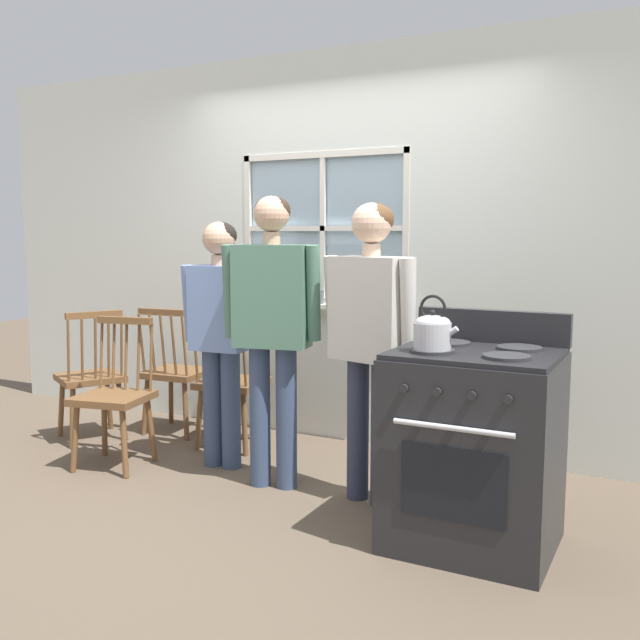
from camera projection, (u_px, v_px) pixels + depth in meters
The scene contains 12 objects.
ground_plane at pixel (242, 506), 3.83m from camera, with size 16.00×16.00×0.00m, color brown.
wall_back at pixel (354, 250), 4.89m from camera, with size 6.40×0.16×2.70m.
chair_by_window at pixel (115, 398), 4.45m from camera, with size 0.49×0.48×0.93m.
chair_near_wall at pixel (91, 379), 5.02m from camera, with size 0.56×0.56×0.93m.
chair_center_cluster at pixel (176, 374), 5.20m from camera, with size 0.45×0.44×0.93m.
chair_near_stove at pixel (231, 384), 4.84m from camera, with size 0.47×0.45×0.93m.
person_elderly_left at pixel (220, 321), 4.37m from camera, with size 0.50×0.23×1.53m.
person_teen_center at pixel (272, 313), 4.01m from camera, with size 0.58×0.30×1.66m.
person_adult_right at pixel (371, 321), 3.78m from camera, with size 0.59×0.31×1.62m.
stove at pixel (474, 447), 3.31m from camera, with size 0.74×0.68×1.08m.
kettle at pixel (433, 330), 3.20m from camera, with size 0.21×0.17×0.25m.
potted_plant at pixel (311, 291), 4.98m from camera, with size 0.17×0.17×0.34m.
Camera 1 is at (2.07, -3.07, 1.46)m, focal length 40.00 mm.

